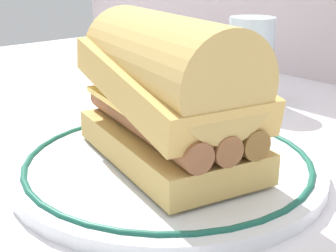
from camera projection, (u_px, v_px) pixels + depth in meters
The scene contains 5 objects.
ground_plane at pixel (180, 178), 0.44m from camera, with size 1.50×1.50×0.00m, color white.
plate at pixel (168, 164), 0.44m from camera, with size 0.28×0.28×0.01m.
sausage_sandwich at pixel (168, 90), 0.42m from camera, with size 0.20×0.14×0.13m.
drinking_glass at pixel (250, 66), 0.65m from camera, with size 0.06×0.06×0.11m.
salt_shaker at pixel (117, 79), 0.64m from camera, with size 0.03×0.03×0.07m.
Camera 1 is at (0.29, -0.27, 0.19)m, focal length 52.10 mm.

